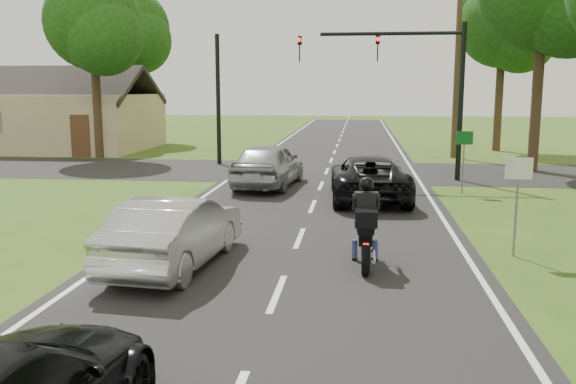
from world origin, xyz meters
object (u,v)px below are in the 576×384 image
object	(u,v)px
traffic_signal	(412,73)
utility_pole_far	(457,57)
silver_sedan	(175,231)
sign_green	(464,147)
dark_suv	(369,177)
motorcycle_rider	(366,231)
sign_white	(518,183)
silver_suv	(268,165)

from	to	relation	value
traffic_signal	utility_pole_far	xyz separation A→B (m)	(2.86, 8.00, 0.95)
silver_sedan	sign_green	bearing A→B (deg)	-121.59
sign_green	dark_suv	bearing A→B (deg)	-153.99
motorcycle_rider	sign_white	bearing A→B (deg)	18.12
dark_suv	silver_suv	bearing A→B (deg)	-34.16
dark_suv	silver_sedan	world-z (taller)	dark_suv
silver_suv	sign_green	distance (m)	6.85
motorcycle_rider	dark_suv	distance (m)	7.49
silver_suv	utility_pole_far	world-z (taller)	utility_pole_far
motorcycle_rider	silver_suv	world-z (taller)	motorcycle_rider
traffic_signal	sign_green	world-z (taller)	traffic_signal
motorcycle_rider	dark_suv	bearing A→B (deg)	88.45
motorcycle_rider	utility_pole_far	world-z (taller)	utility_pole_far
dark_suv	sign_green	bearing A→B (deg)	-157.30
sign_white	dark_suv	bearing A→B (deg)	114.90
silver_sedan	motorcycle_rider	bearing A→B (deg)	-167.19
utility_pole_far	silver_sedan	bearing A→B (deg)	-112.34
motorcycle_rider	sign_white	size ratio (longest dim) A/B	1.00
silver_suv	silver_sedan	bearing A→B (deg)	93.58
motorcycle_rider	sign_green	distance (m)	9.69
motorcycle_rider	sign_green	xyz separation A→B (m)	(3.36, 9.05, 0.88)
dark_suv	sign_white	bearing A→B (deg)	111.59
silver_suv	utility_pole_far	distance (m)	13.87
dark_suv	sign_green	xyz separation A→B (m)	(3.19, 1.56, 0.87)
traffic_signal	dark_suv	bearing A→B (deg)	-109.60
traffic_signal	utility_pole_far	world-z (taller)	utility_pole_far
silver_sedan	sign_green	size ratio (longest dim) A/B	2.04
silver_sedan	traffic_signal	distance (m)	14.18
silver_suv	sign_white	xyz separation A→B (m)	(6.58, -8.59, 0.78)
sign_green	utility_pole_far	bearing A→B (deg)	83.27
sign_green	silver_suv	bearing A→B (deg)	175.04
dark_suv	motorcycle_rider	bearing A→B (deg)	85.38
dark_suv	silver_sedan	size ratio (longest dim) A/B	1.19
traffic_signal	sign_green	distance (m)	4.24
utility_pole_far	dark_suv	bearing A→B (deg)	-109.65
traffic_signal	sign_white	world-z (taller)	traffic_signal
dark_suv	utility_pole_far	distance (m)	14.05
utility_pole_far	sign_green	size ratio (longest dim) A/B	4.71
motorcycle_rider	sign_green	bearing A→B (deg)	69.38
dark_suv	traffic_signal	bearing A→B (deg)	-112.91
silver_suv	traffic_signal	distance (m)	6.64
motorcycle_rider	utility_pole_far	distance (m)	21.06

